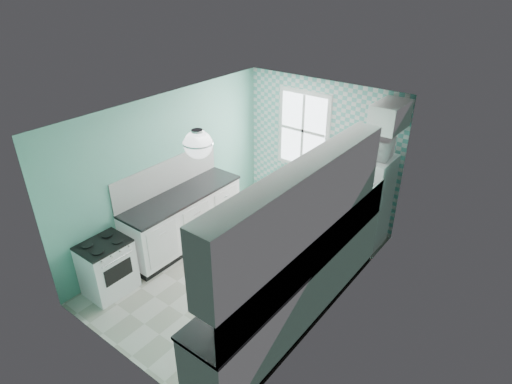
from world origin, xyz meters
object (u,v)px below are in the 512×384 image
Objects in this scene: fridge at (365,200)px; ceiling_light at (198,144)px; sink at (328,234)px; stove at (107,267)px; fruit_bowl at (241,309)px; microwave at (373,146)px; potted_plant at (223,316)px.

ceiling_light is at bearing -114.89° from fridge.
sink is (0.09, -1.44, 0.15)m from fridge.
fridge reaches higher than stove.
fruit_bowl is at bearing 0.09° from stove.
fruit_bowl is 0.53× the size of microwave.
ceiling_light is 1.94m from fruit_bowl.
ceiling_light is 3.21m from fridge.
microwave is at bearing 54.24° from stove.
fridge is at bearing 92.44° from sink.
ceiling_light is 0.44× the size of stove.
fruit_bowl is at bearing -91.43° from sink.
fridge is 4.10m from stove.
stove is 2.46m from fruit_bowl.
fruit_bowl is (1.20, -0.71, -1.35)m from ceiling_light.
fruit_bowl is 0.29m from potted_plant.
ceiling_light reaches higher than fridge.
potted_plant is (0.00, -0.27, 0.12)m from fruit_bowl.
stove is at bearing -178.62° from fruit_bowl.
stove is (-2.31, -3.36, -0.37)m from fridge.
ceiling_light is 2.88m from microwave.
ceiling_light is at bearing -137.52° from sink.
fridge is at bearing 91.45° from potted_plant.
potted_plant is (2.40, -0.21, 0.67)m from stove.
fridge reaches higher than sink.
fruit_bowl is (2.40, 0.06, 0.56)m from stove.
microwave reaches higher than potted_plant.
sink is (1.20, 1.15, -1.39)m from ceiling_light.
fridge is at bearing 91.57° from fruit_bowl.
microwave is (0.00, 0.00, 0.95)m from fridge.
microwave is at bearing 66.84° from ceiling_light.
microwave is (-0.09, 3.58, 0.64)m from potted_plant.
fridge is 0.95m from microwave.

